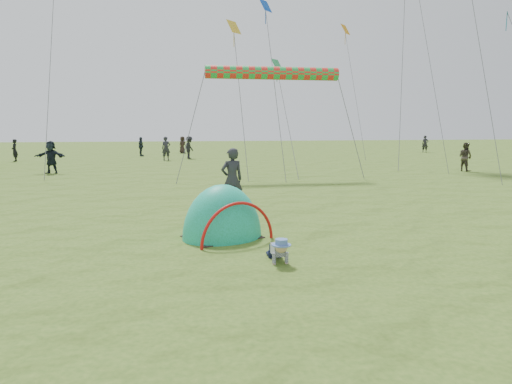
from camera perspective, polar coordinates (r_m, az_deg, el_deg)
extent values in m
plane|color=#375619|center=(9.30, 8.04, -7.94)|extent=(140.00, 140.00, 0.00)
ellipsoid|color=#129153|center=(10.76, -4.22, -5.65)|extent=(2.41, 2.23, 2.49)
imported|color=#26272E|center=(13.96, -3.02, 1.58)|extent=(0.79, 0.62, 1.92)
imported|color=black|center=(47.82, 20.38, 5.65)|extent=(0.70, 0.57, 1.65)
imported|color=#3E372D|center=(28.76, 24.68, 4.01)|extent=(0.85, 0.96, 1.64)
imported|color=black|center=(36.61, -8.33, 5.53)|extent=(1.08, 1.31, 1.77)
imported|color=black|center=(27.34, -24.25, 3.99)|extent=(1.72, 0.81, 1.78)
imported|color=#26262E|center=(35.21, -11.17, 5.36)|extent=(0.72, 0.54, 1.79)
imported|color=#212A34|center=(40.77, -14.18, 5.54)|extent=(0.75, 1.04, 1.63)
imported|color=black|center=(44.13, -9.18, 5.85)|extent=(0.92, 0.90, 1.60)
imported|color=black|center=(37.89, -27.94, 4.63)|extent=(0.48, 0.65, 1.62)
cylinder|color=red|center=(23.31, 2.10, 14.63)|extent=(6.68, 0.64, 0.64)
plane|color=#289D57|center=(27.12, 2.65, 15.61)|extent=(0.80, 0.80, 0.65)
plane|color=#0B43BC|center=(26.53, 1.21, 22.26)|extent=(0.81, 0.81, 0.66)
plane|color=gold|center=(26.71, -2.79, 19.91)|extent=(0.90, 0.90, 0.73)
plane|color=orange|center=(40.65, 11.12, 19.32)|extent=(1.04, 1.04, 0.85)
plane|color=#117BB5|center=(28.15, 28.95, 19.63)|extent=(1.01, 1.01, 0.82)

